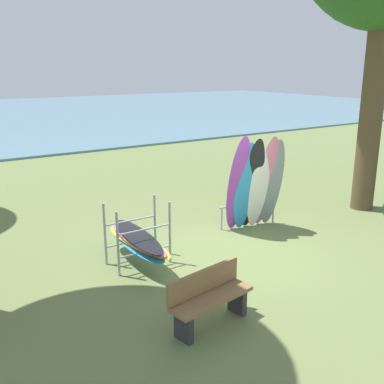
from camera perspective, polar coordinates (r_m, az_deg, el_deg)
name	(u,v)px	position (r m, az deg, el deg)	size (l,w,h in m)	color
ground_plane	(239,252)	(9.52, 5.93, -7.64)	(80.00, 80.00, 0.00)	olive
leaning_board_pile	(255,185)	(10.55, 8.02, 0.88)	(1.54, 0.80, 2.31)	purple
board_storage_rack	(138,240)	(8.86, -6.91, -6.01)	(1.15, 2.13, 1.25)	#9EA0A5
park_bench	(209,297)	(6.86, 2.20, -13.14)	(1.45, 0.63, 0.85)	#2D2D33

